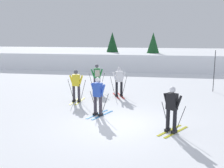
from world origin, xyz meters
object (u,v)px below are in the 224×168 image
object	(u,v)px
skier_green	(97,77)
trail_marker_pole	(214,71)
skier_blue	(98,95)
conifer_far_right	(112,46)
skier_white	(119,81)
skier_black	(172,108)
skier_yellow	(76,85)
conifer_far_left	(153,48)

from	to	relation	value
skier_green	trail_marker_pole	distance (m)	7.25
skier_blue	conifer_far_right	distance (m)	17.78
skier_white	skier_black	distance (m)	6.04
skier_blue	trail_marker_pole	world-z (taller)	trail_marker_pole
skier_black	skier_blue	xyz separation A→B (m)	(-3.09, 1.56, -0.00)
skier_white	skier_yellow	bearing A→B (deg)	-140.95
trail_marker_pole	conifer_far_left	distance (m)	11.29
skier_blue	trail_marker_pole	size ratio (longest dim) A/B	0.67
trail_marker_pole	skier_green	bearing A→B (deg)	-169.28
skier_black	conifer_far_left	bearing A→B (deg)	93.73
skier_blue	conifer_far_right	bearing A→B (deg)	97.89
skier_yellow	skier_blue	distance (m)	2.75
skier_blue	skier_green	size ratio (longest dim) A/B	1.00
skier_black	skier_green	xyz separation A→B (m)	(-4.26, 6.44, 0.04)
skier_yellow	conifer_far_left	bearing A→B (deg)	76.27
skier_yellow	conifer_far_left	world-z (taller)	conifer_far_left
skier_yellow	skier_blue	world-z (taller)	same
skier_yellow	skier_blue	bearing A→B (deg)	-52.69
skier_white	skier_blue	bearing A→B (deg)	-95.32
trail_marker_pole	skier_blue	bearing A→B (deg)	-133.61
skier_yellow	trail_marker_pole	xyz separation A→B (m)	(7.60, 4.05, 0.36)
skier_yellow	skier_white	xyz separation A→B (m)	(2.02, 1.64, -0.00)
skier_yellow	conifer_far_right	world-z (taller)	conifer_far_right
skier_white	skier_black	size ratio (longest dim) A/B	1.00
skier_black	skier_blue	bearing A→B (deg)	153.19
skier_yellow	skier_black	size ratio (longest dim) A/B	1.00
skier_black	skier_yellow	bearing A→B (deg)	141.76
skier_yellow	skier_black	xyz separation A→B (m)	(4.75, -3.74, -0.00)
skier_yellow	skier_green	xyz separation A→B (m)	(0.49, 2.70, 0.04)
skier_white	conifer_far_right	size ratio (longest dim) A/B	0.46
skier_green	conifer_far_right	size ratio (longest dim) A/B	0.46
skier_blue	skier_green	xyz separation A→B (m)	(-1.18, 4.88, 0.04)
conifer_far_left	skier_black	bearing A→B (deg)	-86.27
skier_blue	conifer_far_left	bearing A→B (deg)	83.55
skier_black	skier_green	distance (m)	7.73
skier_black	conifer_far_right	world-z (taller)	conifer_far_right
skier_black	conifer_far_left	xyz separation A→B (m)	(-1.19, 18.30, 1.19)
skier_green	trail_marker_pole	bearing A→B (deg)	10.72
skier_black	skier_blue	size ratio (longest dim) A/B	1.00
skier_blue	skier_green	world-z (taller)	same
skier_blue	skier_white	bearing A→B (deg)	84.68
skier_white	skier_green	distance (m)	1.87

